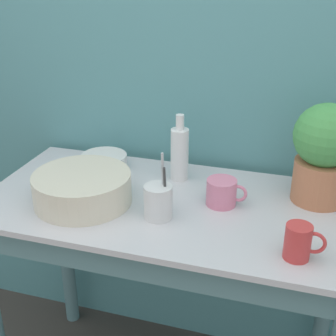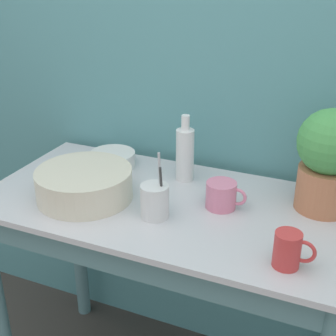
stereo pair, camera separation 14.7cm
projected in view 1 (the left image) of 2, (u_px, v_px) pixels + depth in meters
The scene contains 9 objects.
wall_back at pixel (197, 74), 1.70m from camera, with size 6.00×0.05×2.40m.
counter_table at pixel (166, 254), 1.58m from camera, with size 1.22×0.62×0.86m.
potted_plant at pixel (324, 151), 1.46m from camera, with size 0.20×0.20×0.33m.
bowl_wash_large at pixel (82, 188), 1.50m from camera, with size 0.32×0.32×0.10m.
bottle_tall at pixel (180, 153), 1.64m from camera, with size 0.06×0.06×0.24m.
mug_pink at pixel (222, 192), 1.49m from camera, with size 0.13×0.10×0.09m.
mug_red at pixel (299, 242), 1.22m from camera, with size 0.11×0.07×0.10m.
bowl_small_enamel_white at pixel (104, 162), 1.74m from camera, with size 0.17×0.17×0.06m.
utensil_cup at pixel (159, 201), 1.41m from camera, with size 0.09×0.09×0.21m.
Camera 1 is at (0.39, -0.97, 1.60)m, focal length 50.00 mm.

